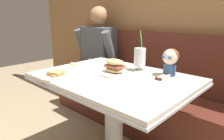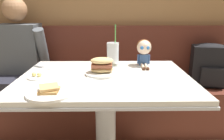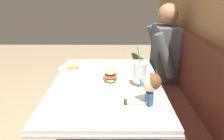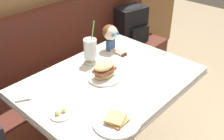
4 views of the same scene
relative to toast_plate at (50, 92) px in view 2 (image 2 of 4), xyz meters
name	(u,v)px [view 2 (image 2 of 4)]	position (x,y,z in m)	size (l,w,h in m)	color
wood_panel_wall	(106,5)	(0.28, 1.17, 0.45)	(4.40, 0.08, 2.40)	olive
booth_bench	(107,96)	(0.28, 0.93, -0.42)	(2.60, 0.48, 1.00)	#512319
diner_table	(105,103)	(0.28, 0.30, -0.21)	(1.11, 0.81, 0.74)	silver
toast_plate	(50,92)	(0.00, 0.00, 0.00)	(0.25, 0.25, 0.04)	white
milkshake_glass	(113,53)	(0.33, 0.53, 0.09)	(0.10, 0.10, 0.31)	silver
sandwich_plate	(102,68)	(0.25, 0.33, 0.03)	(0.23, 0.23, 0.12)	white
butter_saucer	(37,77)	(-0.15, 0.26, 0.00)	(0.12, 0.12, 0.04)	white
butter_knife	(42,67)	(-0.19, 0.49, -0.01)	(0.21, 0.13, 0.01)	silver
seated_doll	(144,49)	(0.57, 0.56, 0.12)	(0.12, 0.22, 0.20)	#385689
backpack	(208,64)	(1.24, 0.90, -0.09)	(0.34, 0.30, 0.41)	black
diner_patron	(19,56)	(-0.53, 0.88, -0.01)	(0.55, 0.48, 0.81)	#4C5156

